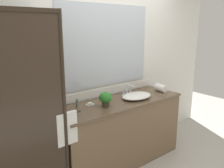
% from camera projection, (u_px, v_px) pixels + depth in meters
% --- Properties ---
extents(ground_plane, '(8.00, 8.00, 0.00)m').
position_uv_depth(ground_plane, '(120.00, 162.00, 3.27)').
color(ground_plane, '#B7B2A8').
extents(wall_back_with_mirror, '(4.40, 0.06, 2.60)m').
position_uv_depth(wall_back_with_mirror, '(105.00, 67.00, 3.21)').
color(wall_back_with_mirror, silver).
rests_on(wall_back_with_mirror, ground_plane).
extents(vanity_cabinet, '(1.80, 0.58, 0.90)m').
position_uv_depth(vanity_cabinet, '(120.00, 132.00, 3.17)').
color(vanity_cabinet, brown).
rests_on(vanity_cabinet, ground_plane).
extents(shower_enclosure, '(1.20, 0.59, 2.00)m').
position_uv_depth(shower_enclosure, '(28.00, 121.00, 2.11)').
color(shower_enclosure, '#2D2319').
rests_on(shower_enclosure, ground_plane).
extents(sink_basin, '(0.45, 0.31, 0.07)m').
position_uv_depth(sink_basin, '(137.00, 96.00, 3.14)').
color(sink_basin, white).
rests_on(sink_basin, vanity_cabinet).
extents(faucet, '(0.17, 0.16, 0.16)m').
position_uv_depth(faucet, '(128.00, 92.00, 3.27)').
color(faucet, silver).
rests_on(faucet, vanity_cabinet).
extents(potted_plant, '(0.16, 0.16, 0.18)m').
position_uv_depth(potted_plant, '(106.00, 98.00, 2.80)').
color(potted_plant, '#473828').
rests_on(potted_plant, vanity_cabinet).
extents(soap_dish, '(0.10, 0.07, 0.04)m').
position_uv_depth(soap_dish, '(90.00, 104.00, 2.88)').
color(soap_dish, silver).
rests_on(soap_dish, vanity_cabinet).
extents(amenity_bottle_conditioner, '(0.03, 0.03, 0.09)m').
position_uv_depth(amenity_bottle_conditioner, '(64.00, 105.00, 2.77)').
color(amenity_bottle_conditioner, silver).
rests_on(amenity_bottle_conditioner, vanity_cabinet).
extents(amenity_bottle_shampoo, '(0.03, 0.03, 0.10)m').
position_uv_depth(amenity_bottle_shampoo, '(77.00, 104.00, 2.78)').
color(amenity_bottle_shampoo, '#4C7056').
rests_on(amenity_bottle_shampoo, vanity_cabinet).
extents(rolled_towel_near_edge, '(0.12, 0.19, 0.11)m').
position_uv_depth(rolled_towel_near_edge, '(161.00, 88.00, 3.47)').
color(rolled_towel_near_edge, white).
rests_on(rolled_towel_near_edge, vanity_cabinet).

